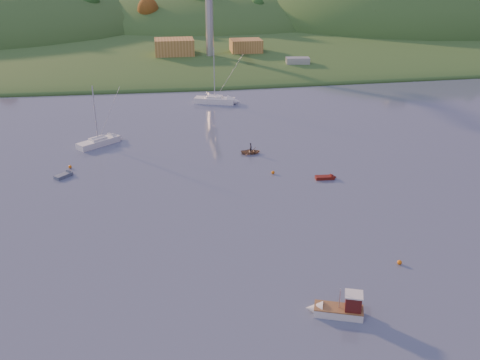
{
  "coord_description": "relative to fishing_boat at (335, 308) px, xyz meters",
  "views": [
    {
      "loc": [
        -13.67,
        -33.23,
        31.14
      ],
      "look_at": [
        -3.45,
        31.31,
        2.6
      ],
      "focal_mm": 40.0,
      "sensor_mm": 36.0,
      "label": 1
    }
  ],
  "objects": [
    {
      "name": "dock_crane",
      "position": [
        0.77,
        113.28,
        16.44
      ],
      "size": [
        3.2,
        28.0,
        20.3
      ],
      "color": "#B7B7BC",
      "rests_on": "wharf"
    },
    {
      "name": "hillside_trees",
      "position": [
        -1.23,
        179.89,
        -0.74
      ],
      "size": [
        280.0,
        50.0,
        32.0
      ],
      "primitive_type": null,
      "color": "#1D4F1C",
      "rests_on": "ground"
    },
    {
      "name": "wharf",
      "position": [
        3.77,
        116.89,
        0.46
      ],
      "size": [
        42.0,
        16.0,
        2.4
      ],
      "primitive_type": "cube",
      "color": "slate",
      "rests_on": "ground"
    },
    {
      "name": "buoy_0",
      "position": [
        9.56,
        7.13,
        -0.49
      ],
      "size": [
        0.5,
        0.5,
        0.5
      ],
      "primitive_type": "sphere",
      "color": "orange",
      "rests_on": "ground"
    },
    {
      "name": "buoy_1",
      "position": [
        1.48,
        33.56,
        -0.49
      ],
      "size": [
        0.5,
        0.5,
        0.5
      ],
      "primitive_type": "sphere",
      "color": "orange",
      "rests_on": "ground"
    },
    {
      "name": "buoy_2",
      "position": [
        -28.81,
        40.64,
        -0.49
      ],
      "size": [
        0.5,
        0.5,
        0.5
      ],
      "primitive_type": "sphere",
      "color": "orange",
      "rests_on": "ground"
    },
    {
      "name": "hill_right",
      "position": [
        93.77,
        189.89,
        -0.74
      ],
      "size": [
        150.0,
        130.0,
        60.0
      ],
      "primitive_type": "ellipsoid",
      "color": "#24481C",
      "rests_on": "ground"
    },
    {
      "name": "sailboat_far",
      "position": [
        -2.64,
        74.24,
        0.03
      ],
      "size": [
        9.03,
        5.19,
        12.01
      ],
      "rotation": [
        0.0,
        0.0,
        -0.32
      ],
      "color": "white",
      "rests_on": "ground"
    },
    {
      "name": "buoy_3",
      "position": [
        -24.96,
        50.26,
        -0.49
      ],
      "size": [
        0.5,
        0.5,
        0.5
      ],
      "primitive_type": "sphere",
      "color": "orange",
      "rests_on": "ground"
    },
    {
      "name": "far_shore",
      "position": [
        -1.23,
        224.89,
        -0.74
      ],
      "size": [
        620.0,
        220.0,
        1.5
      ],
      "primitive_type": "cube",
      "color": "#24481C",
      "rests_on": "ground"
    },
    {
      "name": "sailboat_near",
      "position": [
        -25.35,
        50.56,
        -0.05
      ],
      "size": [
        7.19,
        6.42,
        10.33
      ],
      "rotation": [
        0.0,
        0.0,
        0.68
      ],
      "color": "white",
      "rests_on": "ground"
    },
    {
      "name": "ground",
      "position": [
        -1.23,
        -5.11,
        -0.74
      ],
      "size": [
        500.0,
        500.0,
        0.0
      ],
      "primitive_type": "plane",
      "color": "#3A415F",
      "rests_on": "ground"
    },
    {
      "name": "grey_dinghy",
      "position": [
        -28.91,
        37.71,
        -0.5
      ],
      "size": [
        2.99,
        3.08,
        1.17
      ],
      "rotation": [
        0.0,
        0.0,
        0.82
      ],
      "color": "slate",
      "rests_on": "ground"
    },
    {
      "name": "paddler",
      "position": [
        -0.3,
        42.58,
        0.05
      ],
      "size": [
        0.38,
        0.58,
        1.57
      ],
      "primitive_type": "imported",
      "rotation": [
        0.0,
        0.0,
        1.57
      ],
      "color": "black",
      "rests_on": "ground"
    },
    {
      "name": "shore_slope",
      "position": [
        -1.23,
        159.89,
        -0.74
      ],
      "size": [
        640.0,
        150.0,
        7.0
      ],
      "primitive_type": "ellipsoid",
      "color": "#24481C",
      "rests_on": "ground"
    },
    {
      "name": "hill_center",
      "position": [
        8.77,
        204.89,
        -0.74
      ],
      "size": [
        140.0,
        120.0,
        36.0
      ],
      "primitive_type": "ellipsoid",
      "color": "#24481C",
      "rests_on": "ground"
    },
    {
      "name": "shed_east",
      "position": [
        11.77,
        118.89,
        3.66
      ],
      "size": [
        9.0,
        7.0,
        4.0
      ],
      "primitive_type": "cube",
      "color": "#A67537",
      "rests_on": "wharf"
    },
    {
      "name": "shed_west",
      "position": [
        -9.23,
        117.89,
        4.06
      ],
      "size": [
        11.0,
        8.0,
        4.8
      ],
      "primitive_type": "cube",
      "color": "#A67537",
      "rests_on": "wharf"
    },
    {
      "name": "red_tender",
      "position": [
        9.17,
        30.5,
        -0.51
      ],
      "size": [
        3.24,
        1.26,
        1.09
      ],
      "rotation": [
        0.0,
        0.0,
        -0.05
      ],
      "color": "#5A140C",
      "rests_on": "ground"
    },
    {
      "name": "canoe",
      "position": [
        -0.3,
        42.58,
        -0.41
      ],
      "size": [
        3.22,
        2.3,
        0.67
      ],
      "primitive_type": "imported",
      "rotation": [
        0.0,
        0.0,
        1.57
      ],
      "color": "#947151",
      "rests_on": "ground"
    },
    {
      "name": "fishing_boat",
      "position": [
        0.0,
        0.0,
        0.0
      ],
      "size": [
        5.49,
        3.3,
        3.35
      ],
      "rotation": [
        0.0,
        0.0,
        2.8
      ],
      "color": "silver",
      "rests_on": "ground"
    },
    {
      "name": "work_vessel",
      "position": [
        23.28,
        102.89,
        0.6
      ],
      "size": [
        15.07,
        6.62,
        3.76
      ],
      "rotation": [
        0.0,
        0.0,
        -0.1
      ],
      "color": "slate",
      "rests_on": "ground"
    }
  ]
}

